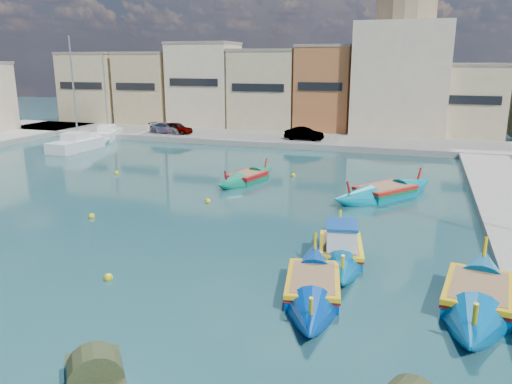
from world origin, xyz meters
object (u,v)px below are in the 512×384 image
at_px(luzzu_green, 247,178).
at_px(luzzu_blue_south, 313,287).
at_px(luzzu_turquoise_cabin, 341,250).
at_px(luzzu_cyan_south, 478,298).
at_px(yacht_midnorth, 88,143).
at_px(church_block, 403,62).
at_px(luzzu_cyan_mid, 385,193).
at_px(yacht_north, 112,133).

xyz_separation_m(luzzu_green, luzzu_blue_south, (8.35, -16.24, 0.01)).
height_order(luzzu_turquoise_cabin, luzzu_green, luzzu_turquoise_cabin).
bearing_deg(luzzu_turquoise_cabin, luzzu_cyan_south, -28.96).
distance_m(luzzu_turquoise_cabin, luzzu_cyan_south, 6.22).
relative_size(luzzu_blue_south, luzzu_cyan_south, 0.95).
bearing_deg(yacht_midnorth, luzzu_blue_south, -41.27).
relative_size(church_block, luzzu_cyan_south, 2.12).
height_order(luzzu_cyan_mid, luzzu_green, luzzu_cyan_mid).
height_order(church_block, luzzu_turquoise_cabin, church_block).
distance_m(church_block, yacht_midnorth, 35.20).
bearing_deg(yacht_north, luzzu_cyan_south, -40.74).
height_order(luzzu_green, yacht_midnorth, yacht_midnorth).
xyz_separation_m(luzzu_cyan_mid, yacht_midnorth, (-30.20, 10.18, 0.18)).
xyz_separation_m(church_block, luzzu_cyan_south, (5.00, -41.67, -8.12)).
bearing_deg(yacht_midnorth, yacht_north, 106.22).
xyz_separation_m(luzzu_cyan_mid, yacht_north, (-32.35, 17.57, 0.12)).
bearing_deg(yacht_midnorth, luzzu_green, -23.68).
relative_size(luzzu_cyan_mid, yacht_north, 0.85).
height_order(luzzu_turquoise_cabin, luzzu_cyan_mid, luzzu_turquoise_cabin).
bearing_deg(luzzu_turquoise_cabin, church_block, 89.34).
bearing_deg(luzzu_turquoise_cabin, luzzu_blue_south, -96.12).
xyz_separation_m(luzzu_green, yacht_north, (-22.44, 16.29, 0.16)).
xyz_separation_m(church_block, luzzu_blue_south, (-0.87, -42.62, -8.16)).
distance_m(luzzu_cyan_mid, luzzu_blue_south, 15.04).
bearing_deg(luzzu_green, yacht_midnorth, 156.32).
bearing_deg(luzzu_blue_south, yacht_north, 133.43).
xyz_separation_m(yacht_north, yacht_midnorth, (2.15, -7.39, 0.06)).
xyz_separation_m(church_block, luzzu_turquoise_cabin, (-0.44, -38.65, -8.09)).
height_order(luzzu_cyan_south, yacht_midnorth, yacht_midnorth).
bearing_deg(luzzu_cyan_mid, luzzu_turquoise_cabin, -95.87).
bearing_deg(luzzu_green, luzzu_turquoise_cabin, -54.45).
height_order(church_block, luzzu_green, church_block).
bearing_deg(church_block, luzzu_cyan_mid, -88.58).
distance_m(luzzu_turquoise_cabin, luzzu_cyan_mid, 11.06).
height_order(luzzu_cyan_mid, luzzu_cyan_south, luzzu_cyan_mid).
bearing_deg(luzzu_cyan_south, luzzu_blue_south, -170.83).
relative_size(luzzu_turquoise_cabin, yacht_north, 0.83).
relative_size(luzzu_cyan_mid, luzzu_blue_south, 1.02).
bearing_deg(luzzu_blue_south, luzzu_cyan_mid, 84.06).
xyz_separation_m(luzzu_turquoise_cabin, yacht_midnorth, (-29.06, 21.18, 0.14)).
height_order(luzzu_cyan_mid, yacht_midnorth, yacht_midnorth).
distance_m(luzzu_green, yacht_midnorth, 22.16).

